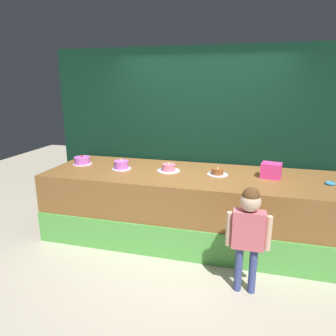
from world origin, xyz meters
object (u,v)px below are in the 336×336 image
(donut, at_px, (330,183))
(cake_center_left, at_px, (121,165))
(pink_box, at_px, (271,170))
(cake_far_right, at_px, (218,172))
(cake_center_right, at_px, (169,168))
(cake_far_left, at_px, (82,161))
(child_figure, at_px, (249,226))

(donut, xyz_separation_m, cake_center_left, (-2.67, 0.01, 0.04))
(pink_box, xyz_separation_m, cake_far_right, (-0.67, -0.05, -0.06))
(donut, height_order, cake_center_right, cake_center_right)
(donut, relative_size, cake_far_left, 0.40)
(cake_far_left, distance_m, cake_far_right, 2.00)
(cake_far_left, xyz_separation_m, cake_center_right, (1.33, -0.03, -0.01))
(pink_box, bearing_deg, cake_center_right, -178.51)
(child_figure, bearing_deg, cake_far_left, 155.75)
(pink_box, relative_size, cake_center_right, 0.75)
(pink_box, xyz_separation_m, cake_center_left, (-2.00, -0.10, -0.04))
(cake_far_left, relative_size, cake_center_right, 0.88)
(child_figure, relative_size, cake_far_right, 4.14)
(cake_far_right, bearing_deg, cake_center_left, -177.63)
(child_figure, height_order, pink_box, child_figure)
(cake_center_left, distance_m, cake_center_right, 0.67)
(cake_center_left, bearing_deg, pink_box, 2.93)
(cake_far_left, bearing_deg, donut, -1.88)
(pink_box, bearing_deg, cake_far_left, -179.92)
(donut, distance_m, cake_center_right, 2.00)
(donut, height_order, cake_center_left, cake_center_left)
(cake_far_left, height_order, cake_center_right, cake_far_left)
(child_figure, xyz_separation_m, cake_far_right, (-0.42, 1.05, 0.23))
(cake_center_left, bearing_deg, cake_far_right, 2.37)
(donut, bearing_deg, cake_center_left, 179.77)
(cake_far_right, bearing_deg, cake_center_right, 178.94)
(child_figure, bearing_deg, cake_far_right, 111.95)
(pink_box, relative_size, cake_far_right, 0.87)
(donut, distance_m, cake_far_left, 3.34)
(cake_far_left, distance_m, cake_center_left, 0.67)
(child_figure, bearing_deg, cake_center_left, 150.51)
(pink_box, height_order, cake_far_right, pink_box)
(child_figure, xyz_separation_m, donut, (0.91, 0.98, 0.21))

